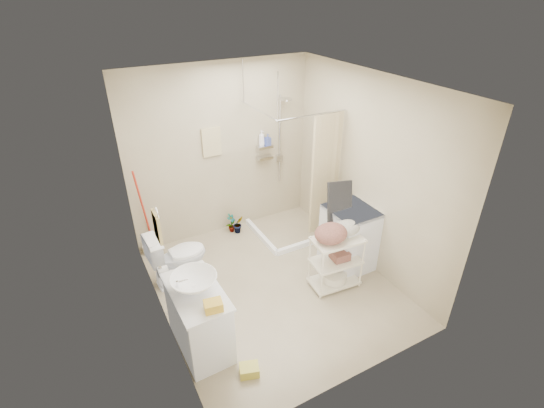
{
  "coord_description": "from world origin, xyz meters",
  "views": [
    {
      "loc": [
        -1.91,
        -3.5,
        3.5
      ],
      "look_at": [
        0.11,
        0.25,
        1.08
      ],
      "focal_mm": 26.0,
      "sensor_mm": 36.0,
      "label": 1
    }
  ],
  "objects_px": {
    "vanity": "(199,319)",
    "washing_machine": "(350,237)",
    "toilet": "(178,256)",
    "laundry_rack": "(336,258)"
  },
  "relations": [
    {
      "from": "vanity",
      "to": "washing_machine",
      "type": "distance_m",
      "value": 2.33
    },
    {
      "from": "vanity",
      "to": "washing_machine",
      "type": "bearing_deg",
      "value": 8.1
    },
    {
      "from": "washing_machine",
      "to": "laundry_rack",
      "type": "xyz_separation_m",
      "value": [
        -0.43,
        -0.27,
        -0.01
      ]
    },
    {
      "from": "toilet",
      "to": "washing_machine",
      "type": "bearing_deg",
      "value": -113.85
    },
    {
      "from": "washing_machine",
      "to": "vanity",
      "type": "bearing_deg",
      "value": -170.48
    },
    {
      "from": "toilet",
      "to": "washing_machine",
      "type": "distance_m",
      "value": 2.32
    },
    {
      "from": "vanity",
      "to": "washing_machine",
      "type": "relative_size",
      "value": 0.99
    },
    {
      "from": "vanity",
      "to": "toilet",
      "type": "bearing_deg",
      "value": 82.65
    },
    {
      "from": "vanity",
      "to": "toilet",
      "type": "xyz_separation_m",
      "value": [
        0.12,
        1.19,
        -0.01
      ]
    },
    {
      "from": "laundry_rack",
      "to": "washing_machine",
      "type": "bearing_deg",
      "value": 36.88
    }
  ]
}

